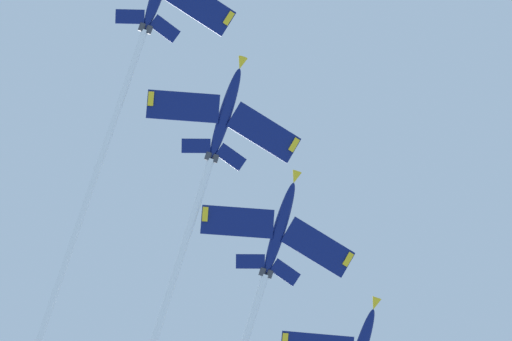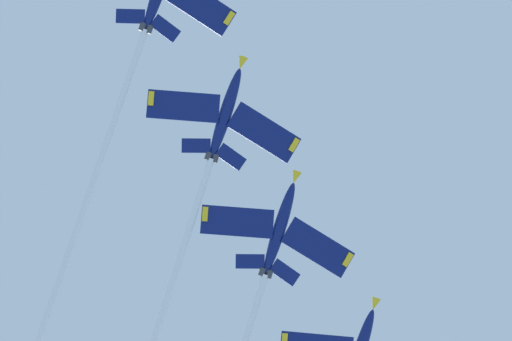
{
  "view_description": "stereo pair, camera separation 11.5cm",
  "coord_description": "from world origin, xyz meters",
  "views": [
    {
      "loc": [
        19.78,
        7.91,
        1.64
      ],
      "look_at": [
        -5.04,
        36.33,
        146.59
      ],
      "focal_mm": 84.42,
      "sensor_mm": 36.0,
      "label": 1
    },
    {
      "loc": [
        19.69,
        7.84,
        1.64
      ],
      "look_at": [
        -5.04,
        36.33,
        146.59
      ],
      "focal_mm": 84.42,
      "sensor_mm": 36.0,
      "label": 2
    }
  ],
  "objects": [
    {
      "name": "jet_third",
      "position": [
        -15.0,
        48.01,
        141.56
      ],
      "size": [
        39.21,
        28.18,
        16.93
      ],
      "color": "navy"
    },
    {
      "name": "jet_second",
      "position": [
        -11.21,
        33.28,
        145.23
      ],
      "size": [
        40.72,
        29.08,
        18.46
      ],
      "color": "navy"
    },
    {
      "name": "jet_lead",
      "position": [
        -7.77,
        16.44,
        149.04
      ],
      "size": [
        45.94,
        31.35,
        18.86
      ],
      "color": "navy"
    }
  ]
}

